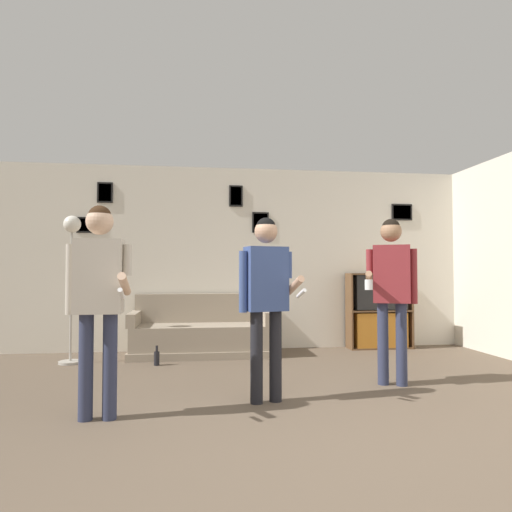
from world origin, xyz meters
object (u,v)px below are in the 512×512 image
Objects in this scene: bottle_on_floor at (157,358)px; person_player_foreground_center at (266,289)px; person_player_foreground_left at (99,287)px; person_watcher_holding_cup at (391,282)px; floor_lamp at (72,255)px; bookshelf at (379,311)px; couch at (201,334)px.

person_player_foreground_center is at bearing -57.74° from bottle_on_floor.
person_watcher_holding_cup is at bearing 15.29° from person_player_foreground_left.
person_watcher_holding_cup is at bearing -23.74° from floor_lamp.
person_player_foreground_center reaches higher than bottle_on_floor.
person_player_foreground_left is at bearing -140.20° from bookshelf.
couch is 1.15× the size of person_player_foreground_left.
bookshelf is 0.69× the size of person_player_foreground_center.
couch is 1.14× the size of person_watcher_holding_cup.
bookshelf reaches higher than bottle_on_floor.
person_watcher_holding_cup is 2.93m from bottle_on_floor.
couch is 2.83m from person_watcher_holding_cup.
couch is 2.91m from person_player_foreground_left.
person_player_foreground_center is at bearing 12.54° from person_player_foreground_left.
person_player_foreground_center is at bearing -162.02° from person_watcher_holding_cup.
bookshelf is at bearing 4.33° from couch.
person_player_foreground_center is at bearing -129.14° from bookshelf.
bookshelf is 3.35m from bottle_on_floor.
person_watcher_holding_cup is at bearing 17.98° from person_player_foreground_center.
floor_lamp is 7.68× the size of bottle_on_floor.
floor_lamp is 2.97m from person_player_foreground_center.
couch is 2.68m from bookshelf.
person_player_foreground_center is (1.37, 0.30, -0.03)m from person_player_foreground_left.
person_watcher_holding_cup is (3.53, -1.55, -0.31)m from floor_lamp.
floor_lamp reaches higher than person_player_foreground_left.
person_player_foreground_center is (0.55, -2.39, 0.71)m from couch.
bottle_on_floor is at bearing -129.64° from couch.
person_player_foreground_left is 1.40m from person_player_foreground_center.
person_watcher_holding_cup is (1.36, 0.44, 0.04)m from person_player_foreground_center.
floor_lamp is 1.14× the size of person_player_foreground_center.
person_watcher_holding_cup is 6.99× the size of bottle_on_floor.
person_player_foreground_left is 2.82m from person_watcher_holding_cup.
bottle_on_floor is (-1.09, 1.73, -0.90)m from person_player_foreground_center.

